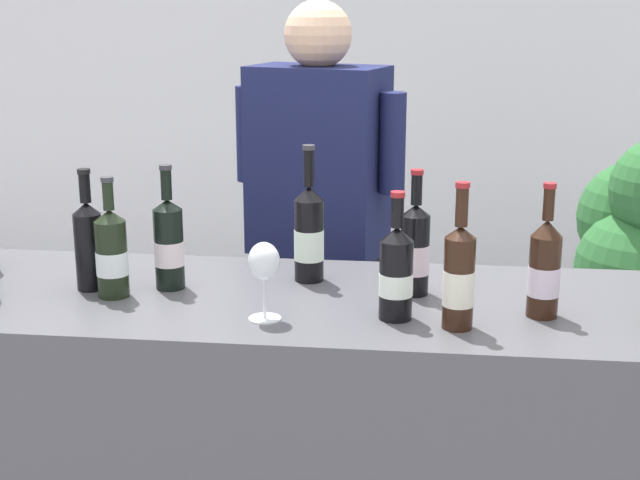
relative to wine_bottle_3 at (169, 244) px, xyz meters
The scene contains 12 objects.
wall_back 2.60m from the wine_bottle_3, 83.81° to the left, with size 8.00×0.10×2.80m, color white.
counter 0.67m from the wine_bottle_3, ahead, with size 2.52×0.67×0.97m, color #4C4C51.
wine_bottle_3 is the anchor object (origin of this frame).
wine_bottle_4 0.94m from the wine_bottle_3, ahead, with size 0.08×0.08×0.32m.
wine_bottle_5 0.63m from the wine_bottle_3, ahead, with size 0.07×0.07×0.32m.
wine_bottle_6 0.61m from the wine_bottle_3, 15.32° to the right, with size 0.08×0.08×0.31m.
wine_bottle_7 0.20m from the wine_bottle_3, behind, with size 0.07×0.07×0.32m.
wine_bottle_8 0.37m from the wine_bottle_3, 17.29° to the left, with size 0.08×0.08×0.36m.
wine_bottle_9 0.15m from the wine_bottle_3, 146.07° to the right, with size 0.08×0.08×0.31m.
wine_bottle_10 0.76m from the wine_bottle_3, 15.74° to the right, with size 0.07×0.07×0.34m.
wine_glass 0.35m from the wine_bottle_3, 35.72° to the right, with size 0.08×0.08×0.19m.
person_server 0.75m from the wine_bottle_3, 63.75° to the left, with size 0.55×0.35×1.70m.
Camera 1 is at (0.37, -2.13, 1.71)m, focal length 50.43 mm.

